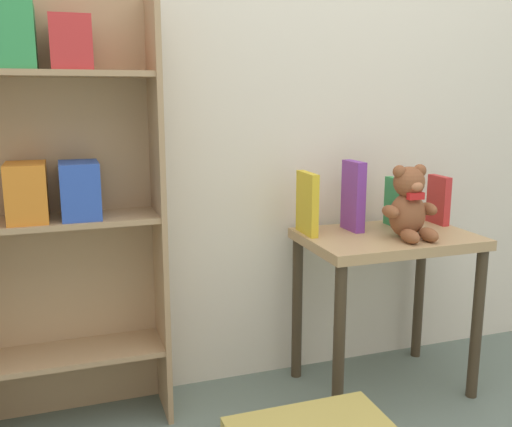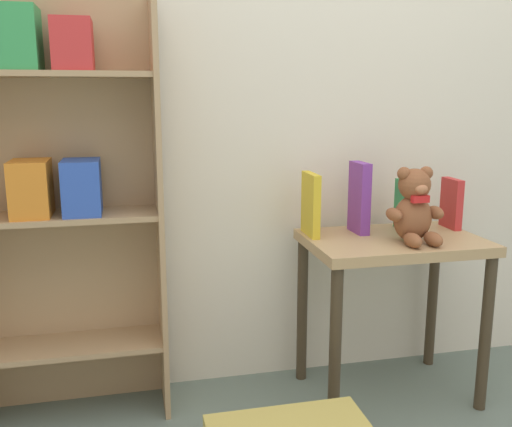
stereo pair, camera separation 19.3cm
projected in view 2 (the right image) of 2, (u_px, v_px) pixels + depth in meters
wall_back at (300, 51)px, 2.09m from camera, size 4.80×0.06×2.50m
bookshelf_side at (58, 189)px, 1.87m from camera, size 0.66×0.23×1.41m
display_table at (392, 265)px, 2.04m from camera, size 0.61×0.41×0.60m
teddy_bear at (414, 208)px, 1.94m from camera, size 0.20×0.18×0.26m
book_standing_yellow at (311, 204)px, 2.03m from camera, size 0.03×0.15×0.22m
book_standing_purple at (359, 198)px, 2.06m from camera, size 0.04×0.12×0.26m
book_standing_green at (407, 206)px, 2.10m from camera, size 0.03×0.14×0.19m
book_standing_red at (451, 203)px, 2.14m from camera, size 0.03×0.12×0.19m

